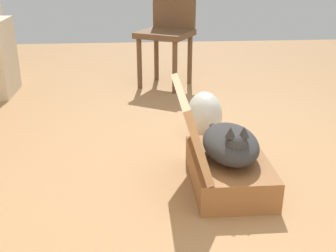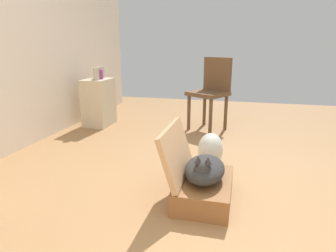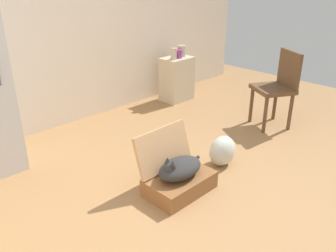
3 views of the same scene
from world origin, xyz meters
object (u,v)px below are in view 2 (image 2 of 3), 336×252
object	(u,v)px
side_table	(99,102)
vase_short	(100,73)
vase_tall	(96,74)
chair	(211,90)
vase_round	(99,75)
plastic_bag_white	(210,150)
cat	(205,169)
suitcase_base	(204,189)

from	to	relation	value
side_table	vase_short	distance (m)	0.42
vase_tall	chair	xyz separation A→B (m)	(0.30, -1.49, -0.20)
vase_round	plastic_bag_white	bearing A→B (deg)	-123.34
cat	chair	distance (m)	1.95
plastic_bag_white	chair	size ratio (longest dim) A/B	0.33
vase_short	chair	bearing A→B (deg)	-87.37
cat	vase_short	size ratio (longest dim) A/B	3.31
side_table	vase_short	xyz separation A→B (m)	(0.11, 0.01, 0.40)
side_table	vase_short	bearing A→B (deg)	7.43
cat	chair	xyz separation A→B (m)	(1.92, 0.17, 0.28)
side_table	plastic_bag_white	bearing A→B (deg)	-122.82
cat	vase_round	world-z (taller)	vase_round
plastic_bag_white	vase_tall	distance (m)	1.98
plastic_bag_white	vase_round	size ratio (longest dim) A/B	2.56
vase_tall	vase_short	size ratio (longest dim) A/B	1.02
chair	vase_round	bearing A→B (deg)	-143.39
vase_round	chair	bearing A→B (deg)	-82.99
vase_round	cat	bearing A→B (deg)	-136.15
vase_tall	vase_short	xyz separation A→B (m)	(0.23, 0.06, -0.00)
cat	side_table	bearing A→B (deg)	44.41
chair	vase_tall	bearing A→B (deg)	-139.09
vase_short	vase_round	distance (m)	0.12
suitcase_base	vase_tall	size ratio (longest dim) A/B	3.74
cat	vase_tall	bearing A→B (deg)	45.59
cat	vase_round	size ratio (longest dim) A/B	4.32
suitcase_base	chair	size ratio (longest dim) A/B	0.64
vase_round	chair	world-z (taller)	chair
side_table	cat	bearing A→B (deg)	-135.59
vase_short	chair	size ratio (longest dim) A/B	0.17
plastic_bag_white	vase_round	world-z (taller)	vase_round
plastic_bag_white	vase_tall	bearing A→B (deg)	59.34
side_table	vase_tall	world-z (taller)	vase_tall
chair	cat	bearing A→B (deg)	-55.33
vase_tall	vase_short	bearing A→B (deg)	14.50
vase_short	chair	xyz separation A→B (m)	(0.07, -1.55, -0.20)
vase_short	chair	distance (m)	1.56
side_table	vase_tall	size ratio (longest dim) A/B	4.02
plastic_bag_white	vase_short	world-z (taller)	vase_short
suitcase_base	vase_round	bearing A→B (deg)	44.01
side_table	vase_round	distance (m)	0.38
plastic_bag_white	vase_round	distance (m)	2.04
side_table	vase_round	world-z (taller)	vase_round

